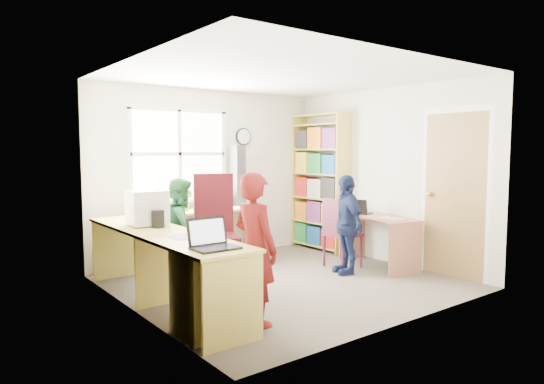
# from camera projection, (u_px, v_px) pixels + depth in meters

# --- Properties ---
(room) EXTENTS (3.64, 3.44, 2.44)m
(room) POSITION_uv_depth(u_px,v_px,m) (281.00, 179.00, 5.68)
(room) COLOR #4D463D
(room) RESTS_ON ground
(l_desk) EXTENTS (2.38, 2.95, 0.75)m
(l_desk) POSITION_uv_depth(u_px,v_px,m) (198.00, 265.00, 4.65)
(l_desk) COLOR #E9D45D
(l_desk) RESTS_ON ground
(right_desk) EXTENTS (0.79, 1.26, 0.67)m
(right_desk) POSITION_uv_depth(u_px,v_px,m) (378.00, 230.00, 6.47)
(right_desk) COLOR #A26851
(right_desk) RESTS_ON ground
(bookshelf) EXTENTS (0.30, 1.02, 2.10)m
(bookshelf) POSITION_uv_depth(u_px,v_px,m) (320.00, 185.00, 7.55)
(bookshelf) COLOR #E9D45D
(bookshelf) RESTS_ON ground
(swivel_chair) EXTENTS (0.77, 0.77, 1.27)m
(swivel_chair) POSITION_uv_depth(u_px,v_px,m) (216.00, 237.00, 5.64)
(swivel_chair) COLOR black
(swivel_chair) RESTS_ON ground
(wooden_chair) EXTENTS (0.40, 0.40, 0.92)m
(wooden_chair) POSITION_uv_depth(u_px,v_px,m) (339.00, 230.00, 6.37)
(wooden_chair) COLOR #4E1A2B
(wooden_chair) RESTS_ON ground
(crt_monitor) EXTENTS (0.41, 0.37, 0.38)m
(crt_monitor) POSITION_uv_depth(u_px,v_px,m) (147.00, 208.00, 5.16)
(crt_monitor) COLOR silver
(crt_monitor) RESTS_ON l_desk
(laptop_left) EXTENTS (0.36, 0.30, 0.25)m
(laptop_left) POSITION_uv_depth(u_px,v_px,m) (212.00, 241.00, 3.97)
(laptop_left) COLOR black
(laptop_left) RESTS_ON l_desk
(laptop_right) EXTENTS (0.35, 0.38, 0.21)m
(laptop_right) POSITION_uv_depth(u_px,v_px,m) (358.00, 210.00, 6.67)
(laptop_right) COLOR black
(laptop_right) RESTS_ON right_desk
(speaker_a) EXTENTS (0.11, 0.11, 0.18)m
(speaker_a) POSITION_uv_depth(u_px,v_px,m) (158.00, 219.00, 5.00)
(speaker_a) COLOR black
(speaker_a) RESTS_ON l_desk
(speaker_b) EXTENTS (0.10, 0.10, 0.18)m
(speaker_b) POSITION_uv_depth(u_px,v_px,m) (134.00, 213.00, 5.46)
(speaker_b) COLOR black
(speaker_b) RESTS_ON l_desk
(cd_tower) EXTENTS (0.19, 0.18, 0.87)m
(cd_tower) POSITION_uv_depth(u_px,v_px,m) (238.00, 176.00, 7.01)
(cd_tower) COLOR black
(cd_tower) RESTS_ON l_desk
(game_box) EXTENTS (0.38, 0.38, 0.06)m
(game_box) POSITION_uv_depth(u_px,v_px,m) (352.00, 210.00, 6.82)
(game_box) COLOR red
(game_box) RESTS_ON right_desk
(paper_a) EXTENTS (0.22, 0.31, 0.00)m
(paper_a) POSITION_uv_depth(u_px,v_px,m) (182.00, 237.00, 4.49)
(paper_a) COLOR #B5B3AB
(paper_a) RESTS_ON l_desk
(paper_b) EXTENTS (0.23, 0.32, 0.00)m
(paper_b) POSITION_uv_depth(u_px,v_px,m) (391.00, 219.00, 6.22)
(paper_b) COLOR #B5B3AB
(paper_b) RESTS_ON right_desk
(potted_plant) EXTENTS (0.18, 0.16, 0.27)m
(potted_plant) POSITION_uv_depth(u_px,v_px,m) (187.00, 200.00, 6.44)
(potted_plant) COLOR #30783B
(potted_plant) RESTS_ON l_desk
(person_red) EXTENTS (0.38, 0.53, 1.36)m
(person_red) POSITION_uv_depth(u_px,v_px,m) (255.00, 249.00, 4.29)
(person_red) COLOR maroon
(person_red) RESTS_ON ground
(person_green) EXTENTS (0.72, 0.76, 1.23)m
(person_green) POSITION_uv_depth(u_px,v_px,m) (182.00, 231.00, 5.64)
(person_green) COLOR #2B6C30
(person_green) RESTS_ON ground
(person_navy) EXTENTS (0.53, 0.79, 1.24)m
(person_navy) POSITION_uv_depth(u_px,v_px,m) (346.00, 224.00, 6.08)
(person_navy) COLOR #141E41
(person_navy) RESTS_ON ground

